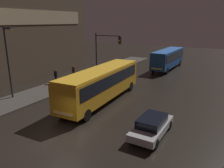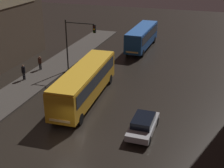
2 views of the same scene
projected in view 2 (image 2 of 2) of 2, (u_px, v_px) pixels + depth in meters
name	position (u px, v px, depth m)	size (l,w,h in m)	color
ground_plane	(68.00, 147.00, 23.09)	(120.00, 120.00, 0.00)	black
sidewalk_left	(34.00, 81.00, 34.37)	(4.00, 48.00, 0.15)	#47423D
bus_near	(85.00, 81.00, 29.51)	(3.15, 11.95, 3.27)	orange
bus_far	(142.00, 36.00, 45.12)	(2.61, 10.28, 3.16)	#194793
car_taxi	(143.00, 124.00, 24.68)	(1.87, 4.40, 1.36)	#B7B7BC
pedestrian_mid	(40.00, 61.00, 37.14)	(0.51, 0.51, 1.67)	black
pedestrian_far	(23.00, 71.00, 34.22)	(0.58, 0.58, 1.72)	black
traffic_light_main	(77.00, 38.00, 35.25)	(3.70, 0.35, 6.23)	#2D2D2D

